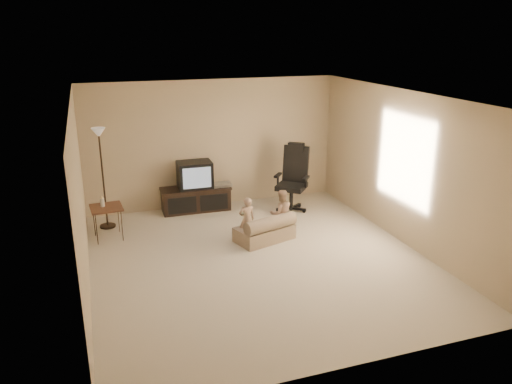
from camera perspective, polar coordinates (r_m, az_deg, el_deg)
floor at (r=7.81m, az=0.31°, el=-7.72°), size 5.50×5.50×0.00m
room_shell at (r=7.27m, az=0.33°, el=3.11°), size 5.50×5.50×5.50m
tv_stand at (r=9.79m, az=-6.89°, el=0.18°), size 1.38×0.54×0.98m
office_chair at (r=9.76m, az=4.22°, el=0.61°), size 0.85×0.85×1.31m
side_table at (r=8.73m, az=-16.77°, el=-1.75°), size 0.55×0.55×0.77m
floor_lamp at (r=9.03m, az=-17.31°, el=3.96°), size 0.28×0.28×1.81m
child_sofa at (r=8.38m, az=1.16°, el=-4.40°), size 1.07×0.79×0.47m
toddler_left at (r=8.33m, az=-1.05°, el=-3.14°), size 0.28×0.21×0.77m
toddler_right at (r=8.51m, az=2.89°, el=-2.44°), size 0.41×0.24×0.83m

